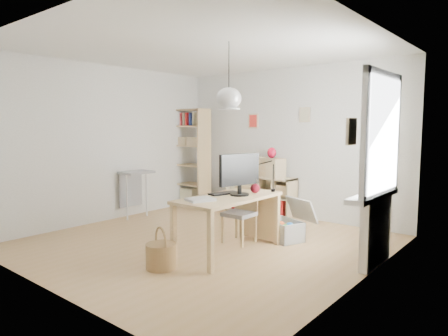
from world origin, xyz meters
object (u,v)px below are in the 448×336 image
Objects in this scene: chair at (241,211)px; storage_chest at (286,226)px; cube_shelf at (260,198)px; tall_bookshelf at (190,153)px; monitor at (240,172)px; drawer_chest at (269,167)px; desk at (229,203)px.

chair is 1.01× the size of storage_chest.
cube_shelf is 1.77m from tall_bookshelf.
monitor is 1.01× the size of drawer_chest.
cube_shelf is at bearing 157.30° from storage_chest.
chair is 1.86m from drawer_chest.
cube_shelf is 1.77m from storage_chest.
tall_bookshelf is at bearing 147.26° from chair.
tall_bookshelf is 3.13m from storage_chest.
chair reaches higher than desk.
tall_bookshelf is 1.80m from drawer_chest.
drawer_chest is at bearing -11.22° from cube_shelf.
desk is at bearing -104.37° from monitor.
desk is 1.07× the size of cube_shelf.
drawer_chest reaches higher than cube_shelf.
desk is 3.27m from tall_bookshelf.
chair is at bearing -109.46° from storage_chest.
desk is at bearing -37.01° from tall_bookshelf.
drawer_chest is (0.21, -0.04, 0.60)m from cube_shelf.
tall_bookshelf is 2.54× the size of storage_chest.
monitor is at bearing -58.16° from chair.
chair is 1.30× the size of drawer_chest.
tall_bookshelf is at bearing -159.80° from drawer_chest.
drawer_chest is at bearing 7.72° from tall_bookshelf.
tall_bookshelf is at bearing 158.56° from monitor.
desk is 2.48m from cube_shelf.
chair is 0.75m from monitor.
desk is at bearing -57.11° from drawer_chest.
drawer_chest is (-1.08, 1.17, 0.70)m from storage_chest.
desk is at bearing -72.88° from chair.
storage_chest is at bearing 90.53° from monitor.
storage_chest is 1.26× the size of monitor.
desk is 2.41× the size of monitor.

